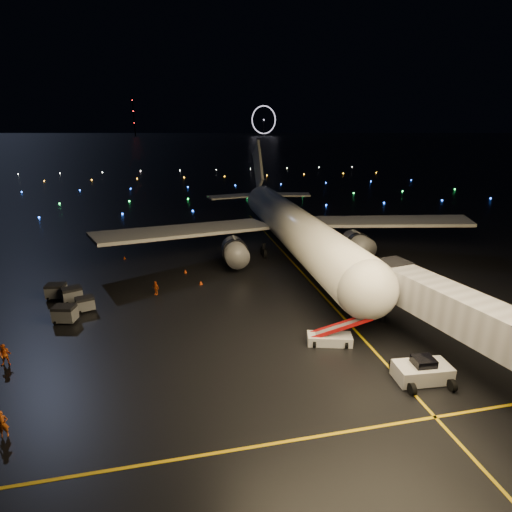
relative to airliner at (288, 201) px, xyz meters
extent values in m
plane|color=black|center=(-12.51, 272.13, -8.01)|extent=(2000.00, 2000.00, 0.00)
cube|color=gold|center=(-0.51, -12.87, -8.00)|extent=(0.25, 80.00, 0.02)
cube|color=gold|center=(-17.51, -37.87, -8.00)|extent=(60.00, 0.25, 0.02)
cube|color=silver|center=(0.99, -33.96, -7.02)|extent=(4.32, 2.48, 1.99)
imported|color=orange|center=(-28.44, -33.65, -7.09)|extent=(0.74, 0.55, 1.85)
imported|color=orange|center=(-31.26, -24.95, -7.06)|extent=(0.96, 0.77, 1.91)
imported|color=orange|center=(-19.54, -12.71, -7.17)|extent=(1.00, 0.97, 1.68)
cone|color=#FB4C0F|center=(-14.17, -10.65, -7.77)|extent=(0.52, 0.52, 0.49)
cone|color=#FB4C0F|center=(-9.62, -4.11, -7.75)|extent=(0.61, 0.61, 0.53)
cone|color=#FB4C0F|center=(-15.87, -6.07, -7.79)|extent=(0.42, 0.42, 0.45)
cone|color=#FB4C0F|center=(-24.44, 1.60, -7.78)|extent=(0.52, 0.52, 0.47)
cylinder|color=black|center=(-72.51, 712.13, 23.99)|extent=(1.80, 1.80, 64.00)
cube|color=gray|center=(-26.79, -15.51, -7.24)|extent=(2.14, 1.79, 1.55)
cube|color=gray|center=(-28.61, -12.82, -7.15)|extent=(2.40, 2.07, 1.72)
cube|color=gray|center=(-28.26, -17.85, -7.13)|extent=(2.38, 1.92, 1.78)
cube|color=gray|center=(-30.60, -11.41, -7.14)|extent=(2.21, 1.67, 1.74)
camera|label=1|loc=(-17.07, -57.13, 10.85)|focal=28.00mm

